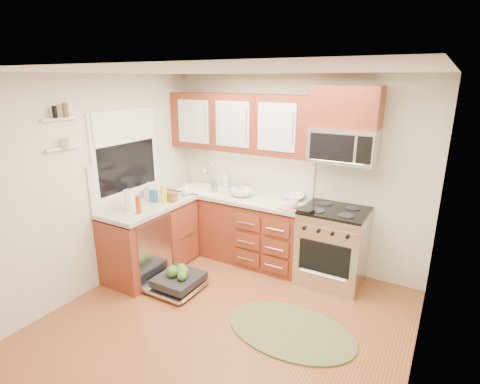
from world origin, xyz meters
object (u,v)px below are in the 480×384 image
Objects in this scene: microwave at (343,145)px; bowl_a at (294,197)px; upper_cabinets at (239,123)px; range at (332,246)px; bowl_b at (242,193)px; rug at (290,331)px; cup at (292,205)px; paper_towel_roll at (129,200)px; dishwasher at (176,282)px; skillet at (305,210)px; cutting_board at (289,209)px; sink at (203,197)px; stock_pot at (238,187)px.

microwave is 0.95m from bowl_a.
bowl_a is (0.81, 0.02, -0.92)m from upper_cabinets.
bowl_b reaches higher than range.
rug is 10.08× the size of cup.
paper_towel_roll is at bearing -148.72° from cup.
microwave is at bearing 39.07° from dishwasher.
bowl_b reaches higher than dishwasher.
bowl_b is at bearing 167.39° from skillet.
microwave reaches higher than cutting_board.
cup is (0.12, -0.34, 0.02)m from bowl_a.
microwave is 0.86m from skillet.
dishwasher is at bearing -140.93° from microwave.
bowl_a is at bearing 16.00° from bowl_b.
upper_cabinets reaches higher than sink.
cup is at bearing 49.14° from cutting_board.
bowl_a is (1.33, 0.17, 0.16)m from sink.
paper_towel_roll is at bearing -150.95° from range.
range is (1.41, -0.15, -1.40)m from upper_cabinets.
skillet reaches higher than sink.
range is at bearing 1.32° from bowl_b.
upper_cabinets is 0.93m from bowl_b.
paper_towel_roll is (-2.11, -0.02, 1.04)m from rug.
upper_cabinets is 1.50m from skillet.
upper_cabinets is 1.42m from microwave.
paper_towel_roll reaches higher than rug.
microwave reaches higher than dishwasher.
bowl_b is at bearing -164.00° from bowl_a.
sink is 1.68m from skillet.
cup is (0.03, 0.03, 0.04)m from cutting_board.
upper_cabinets is 1.33m from cup.
microwave is at bearing -1.02° from upper_cabinets.
microwave is at bearing 52.88° from skillet.
bowl_b is 2.31× the size of cup.
cutting_board is (0.90, -0.33, -0.06)m from stock_pot.
bowl_b is at bearing -51.64° from upper_cabinets.
cutting_board is (-0.51, -0.21, 0.46)m from range.
cup is at bearing -17.99° from stock_pot.
rug is at bearing -91.80° from microwave.
skillet is 0.80× the size of bowl_a.
cutting_board reaches higher than rug.
microwave is 3.06× the size of cutting_board.
paper_towel_roll is (-1.87, -0.94, 0.08)m from skillet.
dishwasher is at bearing -138.34° from cutting_board.
rug is at bearing -75.50° from skillet.
paper_towel_roll reaches higher than stock_pot.
rug is at bearing -1.75° from dishwasher.
cup is at bearing 41.87° from dishwasher.
stock_pot reaches higher than bowl_a.
range is 1.23m from microwave.
sink is 0.89× the size of dishwasher.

